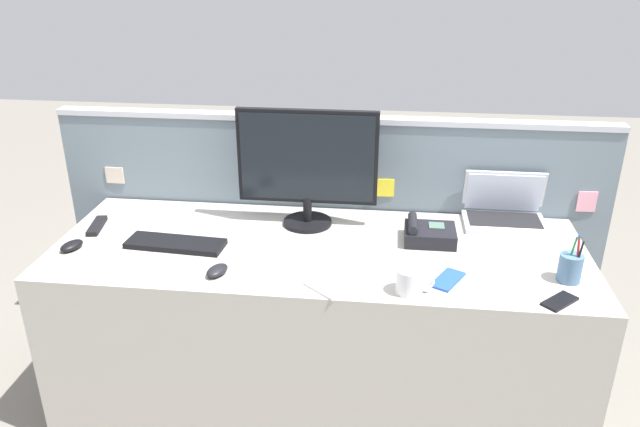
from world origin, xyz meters
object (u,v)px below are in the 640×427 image
at_px(computer_mouse_right_hand, 217,270).
at_px(cell_phone_white_slab, 325,288).
at_px(pen_cup, 570,267).
at_px(desk_phone, 428,234).
at_px(cell_phone_blue_case, 448,280).
at_px(cell_phone_black_slab, 560,301).
at_px(desktop_monitor, 307,163).
at_px(coffee_mug, 410,281).
at_px(keyboard_main, 176,244).
at_px(tv_remote, 97,226).
at_px(computer_mouse_left_hand, 72,246).
at_px(laptop, 504,210).

relative_size(computer_mouse_right_hand, cell_phone_white_slab, 0.68).
height_order(pen_cup, cell_phone_white_slab, pen_cup).
xyz_separation_m(desk_phone, cell_phone_white_slab, (-0.36, -0.41, -0.03)).
height_order(cell_phone_blue_case, cell_phone_black_slab, same).
bearing_deg(desktop_monitor, coffee_mug, -51.05).
relative_size(keyboard_main, tv_remote, 2.25).
bearing_deg(desktop_monitor, computer_mouse_right_hand, -119.16).
bearing_deg(computer_mouse_right_hand, computer_mouse_left_hand, -171.53).
bearing_deg(computer_mouse_right_hand, desktop_monitor, 81.03).
height_order(desktop_monitor, desk_phone, desktop_monitor).
height_order(tv_remote, coffee_mug, coffee_mug).
xyz_separation_m(laptop, cell_phone_white_slab, (-0.69, -0.64, -0.05)).
height_order(cell_phone_white_slab, cell_phone_blue_case, same).
xyz_separation_m(laptop, cell_phone_blue_case, (-0.27, -0.53, -0.05)).
bearing_deg(computer_mouse_right_hand, tv_remote, 171.91).
bearing_deg(cell_phone_blue_case, coffee_mug, -116.34).
xyz_separation_m(keyboard_main, computer_mouse_left_hand, (-0.39, -0.07, 0.01)).
height_order(computer_mouse_right_hand, tv_remote, computer_mouse_right_hand).
bearing_deg(laptop, tv_remote, -171.11).
height_order(keyboard_main, cell_phone_black_slab, keyboard_main).
xyz_separation_m(laptop, tv_remote, (-1.68, -0.26, -0.04)).
xyz_separation_m(desktop_monitor, coffee_mug, (0.42, -0.52, -0.22)).
distance_m(laptop, keyboard_main, 1.36).
distance_m(desktop_monitor, laptop, 0.85).
distance_m(computer_mouse_right_hand, cell_phone_white_slab, 0.40).
bearing_deg(keyboard_main, desktop_monitor, 33.77).
height_order(keyboard_main, coffee_mug, coffee_mug).
distance_m(laptop, coffee_mug, 0.75).
distance_m(keyboard_main, computer_mouse_right_hand, 0.30).
bearing_deg(cell_phone_white_slab, cell_phone_black_slab, -48.08).
relative_size(desktop_monitor, cell_phone_black_slab, 4.35).
distance_m(computer_mouse_right_hand, cell_phone_black_slab, 1.17).
relative_size(keyboard_main, cell_phone_blue_case, 2.50).
xyz_separation_m(cell_phone_black_slab, coffee_mug, (-0.49, 0.01, 0.04)).
distance_m(cell_phone_white_slab, cell_phone_blue_case, 0.43).
distance_m(laptop, tv_remote, 1.70).
bearing_deg(computer_mouse_right_hand, desk_phone, 45.42).
bearing_deg(cell_phone_blue_case, cell_phone_black_slab, 12.71).
height_order(pen_cup, coffee_mug, pen_cup).
distance_m(desk_phone, computer_mouse_right_hand, 0.84).
distance_m(pen_cup, coffee_mug, 0.57).
xyz_separation_m(desktop_monitor, cell_phone_white_slab, (0.13, -0.53, -0.26)).
bearing_deg(laptop, cell_phone_blue_case, -116.54).
relative_size(laptop, desk_phone, 1.69).
distance_m(pen_cup, cell_phone_blue_case, 0.42).
bearing_deg(cell_phone_blue_case, desktop_monitor, 171.19).
height_order(desktop_monitor, pen_cup, desktop_monitor).
height_order(keyboard_main, computer_mouse_right_hand, computer_mouse_right_hand).
height_order(desktop_monitor, coffee_mug, desktop_monitor).
bearing_deg(pen_cup, desktop_monitor, 159.06).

